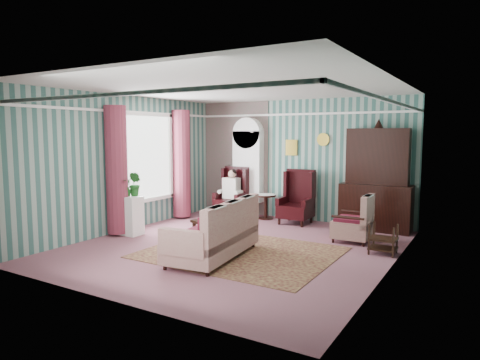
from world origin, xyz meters
The scene contains 17 objects.
floor centered at (0.00, 0.00, 0.00)m, with size 6.00×6.00×0.00m, color #8F5361.
room_shell centered at (-0.62, 0.18, 2.01)m, with size 5.53×6.02×2.91m.
bookcase centered at (-1.35, 2.84, 1.12)m, with size 0.80×0.28×2.24m, color silver.
dresser_hutch centered at (1.90, 2.72, 1.18)m, with size 1.50×0.56×2.36m, color black.
wingback_left centered at (-1.60, 2.45, 0.62)m, with size 0.76×0.80×1.25m, color black.
wingback_right centered at (0.15, 2.45, 0.62)m, with size 0.76×0.80×1.25m, color black.
seated_woman centered at (-1.60, 2.45, 0.59)m, with size 0.44×0.40×1.18m, color white, non-canonical shape.
round_side_table centered at (-0.70, 2.60, 0.30)m, with size 0.50×0.50×0.60m, color black.
nest_table centered at (2.47, 0.90, 0.27)m, with size 0.45×0.38×0.54m, color black.
plant_stand centered at (-2.40, -0.30, 0.40)m, with size 0.55×0.35×0.80m, color silver.
rug centered at (0.30, -0.30, 0.01)m, with size 3.20×2.60×0.01m, color #4E201A.
sofa centered at (0.04, -0.79, 0.46)m, with size 2.00×0.89×0.92m, color beige.
floral_armchair centered at (1.75, 1.50, 0.44)m, with size 0.76×0.77×0.87m, color #B5AB8C.
coffee_table centered at (-0.37, -0.06, 0.22)m, with size 0.96×0.54×0.44m, color black.
potted_plant_a centered at (-2.45, -0.36, 1.03)m, with size 0.41×0.35×0.45m, color #174B19.
potted_plant_b centered at (-2.30, -0.19, 1.05)m, with size 0.28×0.22×0.50m, color #174A1A.
potted_plant_c centered at (-2.45, -0.29, 0.97)m, with size 0.19×0.19×0.35m, color #2A5B1C.
Camera 1 is at (4.04, -6.62, 2.09)m, focal length 32.00 mm.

